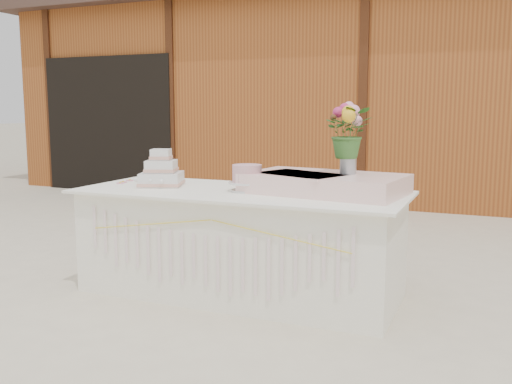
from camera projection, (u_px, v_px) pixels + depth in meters
ground at (240, 293)px, 4.25m from camera, size 80.00×80.00×0.00m
barn at (389, 89)px, 9.47m from camera, size 12.60×4.60×3.30m
cake_table at (240, 242)px, 4.19m from camera, size 2.40×1.00×0.77m
wedding_cake at (161, 173)px, 4.39m from camera, size 0.40×0.40×0.28m
pink_cake_stand at (247, 177)px, 4.08m from camera, size 0.27×0.27×0.19m
satin_runner at (325, 183)px, 4.01m from camera, size 1.16×0.76×0.14m
flower_vase at (348, 163)px, 3.98m from camera, size 0.12×0.12×0.16m
bouquet at (349, 126)px, 3.94m from camera, size 0.39×0.36×0.36m
loose_flowers at (126, 181)px, 4.60m from camera, size 0.16×0.31×0.02m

